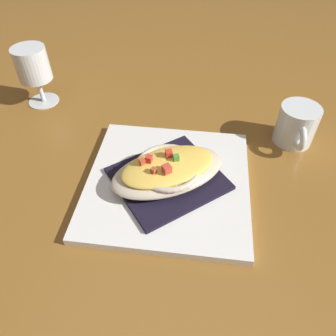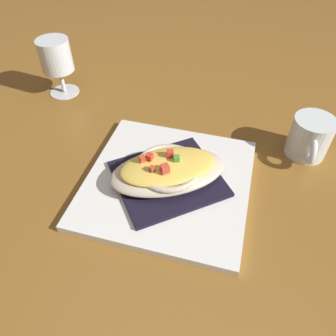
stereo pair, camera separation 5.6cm
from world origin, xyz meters
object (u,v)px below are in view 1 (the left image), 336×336
object	(u,v)px
square_plate	(168,182)
gratin_dish	(168,169)
stemmed_glass	(33,68)
coffee_mug	(296,127)

from	to	relation	value
square_plate	gratin_dish	world-z (taller)	gratin_dish
stemmed_glass	gratin_dish	bearing A→B (deg)	-36.83
square_plate	stemmed_glass	xyz separation A→B (m)	(-0.32, 0.24, 0.08)
square_plate	gratin_dish	size ratio (longest dim) A/B	1.24
gratin_dish	coffee_mug	world-z (taller)	coffee_mug
gratin_dish	stemmed_glass	bearing A→B (deg)	143.17
stemmed_glass	coffee_mug	bearing A→B (deg)	-9.39
square_plate	coffee_mug	bearing A→B (deg)	30.87
gratin_dish	coffee_mug	size ratio (longest dim) A/B	2.14
gratin_dish	stemmed_glass	world-z (taller)	stemmed_glass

